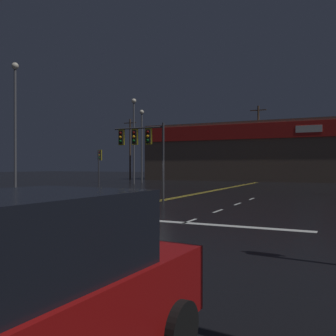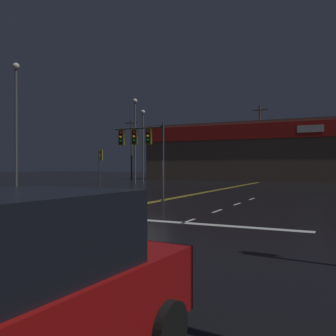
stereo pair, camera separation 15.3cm
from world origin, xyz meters
TOP-DOWN VIEW (x-y plane):
  - ground_plane at (0.00, 0.00)m, footprint 200.00×200.00m
  - road_markings at (0.91, -1.11)m, footprint 14.28×60.00m
  - traffic_signal_median at (-1.19, 1.46)m, footprint 3.50×0.36m
  - traffic_signal_corner_northwest at (-10.59, 10.26)m, footprint 0.42×0.36m
  - streetlight_near_right at (-13.93, 3.39)m, footprint 0.56×0.56m
  - streetlight_median_approach at (-12.39, 19.71)m, footprint 0.56×0.56m
  - streetlight_far_left at (-13.14, 22.98)m, footprint 0.56×0.56m
  - building_backdrop at (0.00, 37.00)m, footprint 35.34×10.23m
  - utility_pole_row at (1.10, 32.70)m, footprint 46.18×0.26m

SIDE VIEW (x-z plane):
  - ground_plane at x=0.00m, z-range 0.00..0.00m
  - road_markings at x=0.91m, z-range 0.00..0.01m
  - traffic_signal_corner_northwest at x=-10.59m, z-range 0.86..4.51m
  - traffic_signal_median at x=-1.19m, z-range 1.29..6.03m
  - building_backdrop at x=0.00m, z-range 0.01..8.34m
  - utility_pole_row at x=1.10m, z-range 0.04..10.40m
  - streetlight_far_left at x=-13.14m, z-range 1.30..10.59m
  - streetlight_median_approach at x=-12.39m, z-range 1.34..11.48m
  - streetlight_near_right at x=-13.93m, z-range 1.36..11.87m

